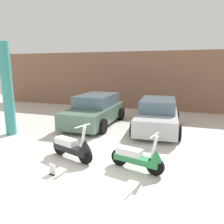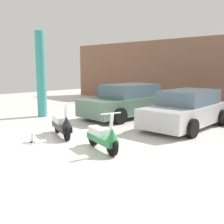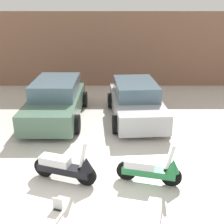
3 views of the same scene
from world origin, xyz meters
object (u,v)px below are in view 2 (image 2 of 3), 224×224
(placard_near_left_scooter, at_px, (32,138))
(car_rear_left, at_px, (127,101))
(car_rear_center, at_px, (187,110))
(scooter_front_left, at_px, (62,124))
(scooter_front_right, at_px, (103,137))
(support_column_side, at_px, (41,75))

(placard_near_left_scooter, bearing_deg, car_rear_left, 100.48)
(car_rear_left, bearing_deg, placard_near_left_scooter, 10.79)
(car_rear_center, height_order, placard_near_left_scooter, car_rear_center)
(scooter_front_left, height_order, car_rear_center, car_rear_center)
(scooter_front_left, xyz_separation_m, placard_near_left_scooter, (-0.05, -0.95, -0.27))
(scooter_front_left, bearing_deg, scooter_front_right, 16.44)
(scooter_front_right, bearing_deg, placard_near_left_scooter, -141.94)
(placard_near_left_scooter, relative_size, support_column_side, 0.08)
(scooter_front_right, xyz_separation_m, car_rear_center, (-0.05, 3.89, 0.25))
(car_rear_center, bearing_deg, scooter_front_right, -3.53)
(scooter_front_right, relative_size, car_rear_center, 0.37)
(scooter_front_right, bearing_deg, car_rear_left, 139.69)
(car_rear_left, bearing_deg, support_column_side, -45.02)
(scooter_front_left, distance_m, support_column_side, 3.93)
(scooter_front_left, distance_m, car_rear_center, 4.24)
(scooter_front_left, xyz_separation_m, scooter_front_right, (1.89, -0.07, -0.02))
(scooter_front_right, relative_size, car_rear_left, 0.36)
(scooter_front_left, xyz_separation_m, car_rear_left, (-0.93, 3.81, 0.26))
(scooter_front_left, distance_m, car_rear_left, 3.94)
(scooter_front_right, bearing_deg, support_column_side, 178.87)
(scooter_front_left, bearing_deg, car_rear_left, 122.37)
(support_column_side, bearing_deg, car_rear_left, 44.68)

